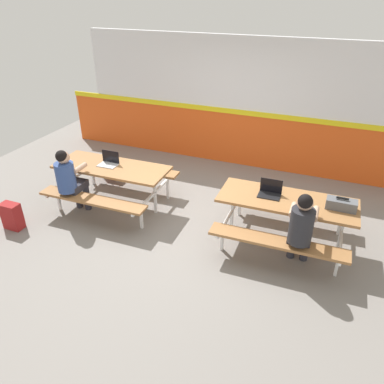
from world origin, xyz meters
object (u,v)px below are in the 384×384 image
Objects in this scene: student_nearer at (69,178)px; student_further at (301,226)px; laptop_silver at (109,162)px; backpack_dark at (12,216)px; picnic_table_right at (286,209)px; picnic_table_left at (112,175)px; toolbox_grey at (341,204)px; tote_bag_bright at (111,169)px; laptop_dark at (270,192)px.

student_nearer is 1.00× the size of student_further.
student_nearer is 0.71m from laptop_silver.
backpack_dark is at bearing -128.74° from laptop_silver.
student_further is at bearing -63.37° from picnic_table_right.
toolbox_grey reaches higher than picnic_table_left.
student_nearer reaches higher than laptop_silver.
student_further is at bearing -20.23° from tote_bag_bright.
student_nearer reaches higher than laptop_dark.
picnic_table_right reaches higher than tote_bag_bright.
laptop_dark is at bearing -0.28° from laptop_silver.
laptop_dark is 0.98m from toolbox_grey.
laptop_silver is (-3.28, 0.60, 0.08)m from student_further.
toolbox_grey is at bearing -0.99° from laptop_dark.
picnic_table_left is at bearing -28.19° from laptop_silver.
student_further reaches higher than toolbox_grey.
picnic_table_left is 1.62× the size of student_further.
student_further is 3.72× the size of laptop_dark.
picnic_table_left is 0.22m from laptop_silver.
picnic_table_right is 4.45× the size of backpack_dark.
student_further is 2.74× the size of backpack_dark.
laptop_dark is 0.81× the size of toolbox_grey.
toolbox_grey is 4.40m from tote_bag_bright.
picnic_table_right is 0.34m from laptop_dark.
tote_bag_bright is at bearing 168.79° from toolbox_grey.
picnic_table_right is 4.90× the size of toolbox_grey.
student_nearer is (-0.43, -0.57, 0.13)m from picnic_table_left.
laptop_dark reaches higher than picnic_table_right.
toolbox_grey is 0.91× the size of backpack_dark.
laptop_silver is at bearing 58.90° from student_nearer.
laptop_dark is 4.01m from backpack_dark.
student_further is 0.80m from laptop_dark.
student_nearer is 4.12m from toolbox_grey.
laptop_dark reaches higher than backpack_dark.
laptop_silver is at bearing 179.13° from picnic_table_right.
student_further is 3.02× the size of toolbox_grey.
backpack_dark is at bearing -162.99° from picnic_table_right.
laptop_dark reaches higher than tote_bag_bright.
laptop_dark is 0.74× the size of backpack_dark.
picnic_table_left is 3.26m from student_further.
picnic_table_right is 1.62× the size of student_further.
laptop_silver is 0.75× the size of tote_bag_bright.
picnic_table_right is (2.94, -0.01, 0.00)m from picnic_table_left.
picnic_table_left is 1.00× the size of picnic_table_right.
laptop_silver reaches higher than backpack_dark.
student_further reaches higher than backpack_dark.
student_nearer is at bearing -179.91° from student_further.
student_nearer is 3.64m from student_further.
student_further is at bearing -47.29° from laptop_dark.
laptop_silver is (-3.00, 0.05, 0.21)m from picnic_table_right.
picnic_table_right is 0.75m from toolbox_grey.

